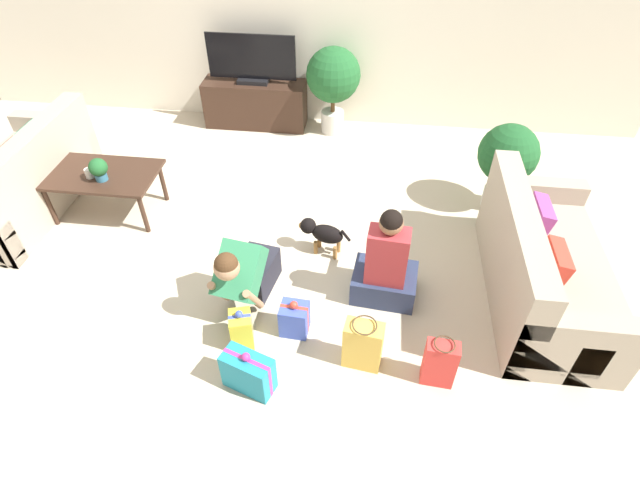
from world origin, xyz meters
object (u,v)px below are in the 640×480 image
Objects in this scene: mug at (90,173)px; tabletop_plant at (99,169)px; potted_plant_back_right at (333,78)px; gift_bag_b at (440,363)px; potted_plant_corner_right at (507,157)px; dog at (322,233)px; gift_box_a at (241,329)px; person_kneeling at (245,272)px; person_sitting at (386,267)px; sofa_right at (542,268)px; gift_bag_a at (363,345)px; coffee_table at (102,177)px; tv at (252,62)px; gift_box_c at (295,319)px; tv_console at (256,104)px; gift_box_b at (248,372)px; sofa_left at (22,182)px.

mug is 0.15m from tabletop_plant.
potted_plant_back_right is 2.47× the size of gift_bag_b.
potted_plant_corner_right is (1.81, -1.33, -0.11)m from potted_plant_back_right.
gift_box_a is at bearing -9.53° from dog.
potted_plant_corner_right is at bearing 43.01° from gift_box_a.
potted_plant_corner_right is 2.73m from person_kneeling.
person_sitting is 2.17× the size of gift_bag_b.
person_sitting reaches higher than gift_box_a.
sofa_right is 1.27m from gift_bag_b.
potted_plant_back_right is at bearing 99.56° from gift_bag_a.
tv is (1.06, 1.95, 0.40)m from coffee_table.
person_kneeling is 1.10m from gift_bag_a.
gift_box_c is 2.77× the size of mug.
person_sitting is 4.15× the size of tabletop_plant.
person_sitting is at bearing 97.34° from sofa_right.
potted_plant_corner_right is at bearing -26.32° from tv_console.
sofa_right is 2.27× the size of person_kneeling.
potted_plant_back_right reaches higher than gift_box_b.
potted_plant_corner_right reaches higher than sofa_right.
gift_box_b is at bearing -114.41° from gift_box_c.
potted_plant_back_right reaches higher than gift_box_a.
gift_box_b is at bearing -78.35° from tv.
sofa_right is 4.05m from coffee_table.
sofa_left is at bearing -7.06° from person_sitting.
tv reaches higher than tabletop_plant.
sofa_right is 1.89× the size of person_sitting.
tv is at bearing 135.97° from sofa_left.
sofa_right is 4.42× the size of gift_box_b.
mug is at bearing 142.23° from gift_box_a.
potted_plant_corner_right is at bearing 131.93° from dog.
coffee_table is at bearing 121.51° from tabletop_plant.
person_kneeling is 0.84m from gift_box_b.
potted_plant_back_right reaches higher than gift_box_c.
coffee_table is at bearing 150.01° from gift_bag_a.
gift_box_a is 0.41m from gift_box_c.
gift_bag_b reaches higher than gift_box_a.
tv_console is 3.46× the size of gift_box_a.
tv_console is at bearing 61.46° from coffee_table.
mug reaches higher than gift_box_a.
potted_plant_back_right is at bearing 37.54° from sofa_right.
coffee_table is at bearing -84.92° from dog.
tv_console is 3.24m from person_sitting.
person_kneeling is at bearing -31.48° from coffee_table.
potted_plant_back_right reaches higher than dog.
tv_console is at bearing 100.61° from gift_box_a.
mug reaches higher than gift_bag_a.
tabletop_plant reaches higher than gift_bag_a.
tv reaches higher than gift_box_a.
gift_bag_a reaches higher than gift_box_c.
sofa_right is 1.66× the size of coffee_table.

